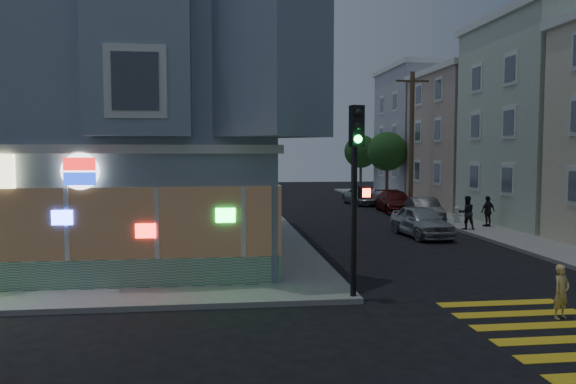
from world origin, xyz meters
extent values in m
plane|color=black|center=(0.00, 0.00, 0.00)|extent=(120.00, 120.00, 0.00)
cube|color=gray|center=(-13.50, 23.00, 0.07)|extent=(33.00, 42.00, 0.15)
cube|color=gray|center=(23.00, 23.00, 0.07)|extent=(24.00, 42.00, 0.15)
cube|color=gray|center=(-6.00, 11.00, 5.65)|extent=(14.00, 14.00, 11.00)
cube|color=silver|center=(-6.00, 11.00, 4.00)|extent=(14.30, 14.30, 0.25)
cube|color=#196B33|center=(-6.00, 3.95, 0.55)|extent=(13.60, 0.12, 0.80)
cube|color=#382B1E|center=(-6.00, 3.95, 1.95)|extent=(13.60, 0.10, 2.00)
cylinder|color=white|center=(-4.40, 3.87, 3.40)|extent=(1.00, 0.12, 1.00)
cube|color=tan|center=(19.50, 25.00, 4.65)|extent=(12.00, 8.60, 9.00)
cube|color=#AEA9BA|center=(19.50, 34.00, 5.40)|extent=(12.00, 8.60, 10.50)
cylinder|color=#4C3826|center=(12.00, 24.00, 4.65)|extent=(0.30, 0.30, 9.00)
cube|color=#4C3826|center=(12.00, 24.00, 8.55)|extent=(2.20, 0.12, 0.12)
cylinder|color=#4C3826|center=(12.20, 30.00, 1.75)|extent=(0.24, 0.24, 3.20)
sphere|color=#1F4318|center=(12.20, 30.00, 3.95)|extent=(3.00, 3.00, 3.00)
cylinder|color=#4C3826|center=(12.20, 38.00, 1.75)|extent=(0.24, 0.24, 3.20)
sphere|color=#1F4318|center=(12.20, 38.00, 3.95)|extent=(3.00, 3.00, 3.00)
imported|color=#DDC171|center=(7.31, 0.23, 0.64)|extent=(0.54, 0.45, 1.28)
imported|color=black|center=(11.30, 13.99, 0.97)|extent=(0.84, 0.67, 1.63)
imported|color=black|center=(12.82, 14.85, 0.92)|extent=(0.98, 0.69, 1.55)
imported|color=#AAAEB2|center=(8.60, 12.87, 0.72)|extent=(2.01, 4.36, 1.45)
imported|color=#343739|center=(10.70, 18.07, 0.67)|extent=(1.90, 4.23, 1.35)
imported|color=#541313|center=(10.70, 23.27, 0.69)|extent=(2.18, 4.82, 1.37)
imported|color=#93979D|center=(9.94, 28.47, 0.60)|extent=(2.49, 4.50, 1.19)
cylinder|color=black|center=(2.80, 2.30, 2.64)|extent=(0.16, 0.16, 4.97)
cube|color=black|center=(2.80, 2.08, 4.58)|extent=(0.36, 0.33, 1.04)
sphere|color=black|center=(2.80, 1.92, 4.90)|extent=(0.20, 0.20, 0.20)
sphere|color=black|center=(2.80, 1.92, 4.58)|extent=(0.20, 0.20, 0.20)
sphere|color=#19F23F|center=(2.80, 1.92, 4.25)|extent=(0.20, 0.20, 0.20)
cube|color=black|center=(3.05, 2.12, 2.89)|extent=(0.35, 0.25, 0.32)
cube|color=#FF2614|center=(3.05, 2.01, 2.89)|extent=(0.22, 0.02, 0.22)
cylinder|color=silver|center=(11.95, 16.56, 0.49)|extent=(0.27, 0.27, 0.68)
sphere|color=silver|center=(11.95, 16.56, 0.88)|extent=(0.29, 0.29, 0.29)
cylinder|color=silver|center=(11.95, 16.56, 0.54)|extent=(0.51, 0.14, 0.14)
camera|label=1|loc=(-0.69, -11.87, 3.93)|focal=35.00mm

